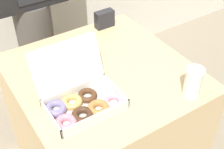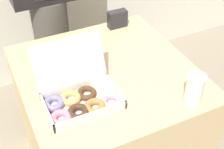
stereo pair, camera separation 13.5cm
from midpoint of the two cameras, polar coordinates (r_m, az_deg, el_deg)
table at (r=1.81m, az=1.31°, el=-9.05°), size 0.85×0.87×0.77m
donut_box at (r=1.35m, az=-3.27°, el=-4.51°), size 0.34×0.29×0.24m
coffee_cup at (r=1.40m, az=17.54°, el=-2.68°), size 0.08×0.08×0.14m
napkin_holder at (r=1.88m, az=3.07°, el=10.04°), size 0.11×0.05×0.10m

